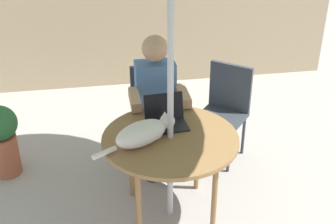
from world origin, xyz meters
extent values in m
plane|color=gray|center=(0.00, 0.00, 0.00)|extent=(14.00, 14.00, 0.00)
cube|color=tan|center=(0.00, 2.52, 0.96)|extent=(4.94, 0.08, 1.91)
cylinder|color=olive|center=(0.00, 0.00, 0.69)|extent=(0.99, 0.99, 0.03)
cylinder|color=olive|center=(0.27, 0.27, 0.34)|extent=(0.04, 0.04, 0.68)
cylinder|color=olive|center=(-0.27, 0.27, 0.34)|extent=(0.04, 0.04, 0.68)
cylinder|color=olive|center=(-0.27, -0.27, 0.34)|extent=(0.04, 0.04, 0.68)
cylinder|color=olive|center=(0.27, -0.27, 0.34)|extent=(0.04, 0.04, 0.68)
cylinder|color=#B7B7BC|center=(0.00, 0.00, 1.16)|extent=(0.04, 0.04, 2.33)
cube|color=#33383F|center=(0.00, 0.75, 0.42)|extent=(0.40, 0.40, 0.04)
cube|color=#33383F|center=(0.00, 0.93, 0.66)|extent=(0.40, 0.04, 0.44)
cylinder|color=#33383F|center=(0.17, 0.92, 0.20)|extent=(0.03, 0.03, 0.40)
cylinder|color=#33383F|center=(-0.17, 0.92, 0.20)|extent=(0.03, 0.03, 0.40)
cylinder|color=#33383F|center=(-0.17, 0.58, 0.20)|extent=(0.03, 0.03, 0.40)
cylinder|color=#33383F|center=(0.17, 0.58, 0.20)|extent=(0.03, 0.03, 0.40)
cube|color=#33383F|center=(0.59, 0.70, 0.42)|extent=(0.56, 0.56, 0.04)
cube|color=#33383F|center=(0.70, 0.84, 0.66)|extent=(0.33, 0.28, 0.44)
cylinder|color=#33383F|center=(0.83, 0.72, 0.20)|extent=(0.03, 0.03, 0.40)
cylinder|color=#33383F|center=(0.57, 0.94, 0.20)|extent=(0.03, 0.03, 0.40)
cylinder|color=#33383F|center=(0.35, 0.68, 0.20)|extent=(0.03, 0.03, 0.40)
cylinder|color=#33383F|center=(0.61, 0.46, 0.20)|extent=(0.03, 0.03, 0.40)
cube|color=#4C72A5|center=(0.00, 0.75, 0.71)|extent=(0.34, 0.20, 0.54)
sphere|color=tan|center=(0.00, 0.74, 1.11)|extent=(0.22, 0.22, 0.22)
cube|color=#383842|center=(-0.08, 0.60, 0.49)|extent=(0.12, 0.30, 0.12)
cylinder|color=#383842|center=(-0.08, 0.45, 0.22)|extent=(0.10, 0.10, 0.44)
cube|color=#383842|center=(0.08, 0.60, 0.49)|extent=(0.12, 0.30, 0.12)
cylinder|color=#383842|center=(0.08, 0.45, 0.22)|extent=(0.10, 0.10, 0.44)
cube|color=tan|center=(-0.20, 0.53, 0.76)|extent=(0.08, 0.32, 0.08)
cube|color=tan|center=(0.20, 0.53, 0.76)|extent=(0.08, 0.32, 0.08)
cube|color=black|center=(0.00, 0.15, 0.72)|extent=(0.32, 0.24, 0.02)
cube|color=black|center=(-0.01, 0.25, 0.82)|extent=(0.30, 0.08, 0.20)
cube|color=black|center=(-0.01, 0.26, 0.82)|extent=(0.30, 0.08, 0.20)
ellipsoid|color=silver|center=(-0.22, -0.06, 0.79)|extent=(0.44, 0.36, 0.17)
sphere|color=silver|center=(-0.01, 0.05, 0.81)|extent=(0.11, 0.11, 0.11)
ellipsoid|color=white|center=(-0.12, -0.01, 0.75)|extent=(0.16, 0.16, 0.09)
cylinder|color=silver|center=(-0.48, -0.16, 0.73)|extent=(0.18, 0.12, 0.04)
cone|color=silver|center=(0.00, 0.02, 0.86)|extent=(0.04, 0.04, 0.03)
cone|color=silver|center=(-0.03, 0.07, 0.86)|extent=(0.04, 0.04, 0.03)
cylinder|color=#9E5138|center=(-1.35, 0.78, 0.19)|extent=(0.25, 0.25, 0.38)
camera|label=1|loc=(-0.48, -2.68, 2.39)|focal=47.59mm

